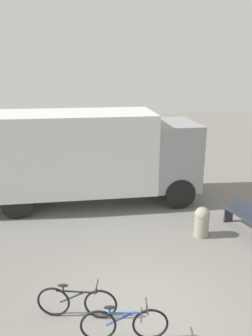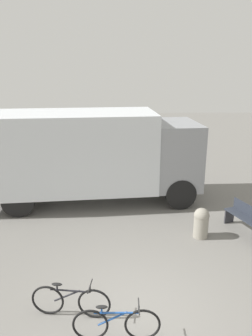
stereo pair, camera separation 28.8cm
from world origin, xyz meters
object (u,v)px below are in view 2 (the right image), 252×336
delivery_truck (88,152)px  park_bench (252,221)px  bicycle_middle (116,324)px  bollard_near_bench (201,222)px  bicycle_near (71,301)px

delivery_truck → park_bench: (5.07, -2.88, -1.37)m
bicycle_middle → bollard_near_bench: (2.50, 3.80, 0.13)m
park_bench → bicycle_middle: park_bench is taller
bicycle_near → bollard_near_bench: 4.66m
delivery_truck → bicycle_middle: delivery_truck is taller
bicycle_near → bollard_near_bench: size_ratio=1.76×
park_bench → bollard_near_bench: size_ratio=2.19×
park_bench → bicycle_near: park_bench is taller
bollard_near_bench → bicycle_near: bearing=-137.3°
bicycle_near → delivery_truck: bearing=98.4°
delivery_truck → bicycle_middle: bearing=-86.3°
bicycle_near → bicycle_middle: bearing=-27.2°
park_bench → bicycle_near: (-4.96, -3.18, -0.14)m
bicycle_near → bollard_near_bench: (3.42, 3.16, 0.13)m
delivery_truck → bollard_near_bench: 4.78m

